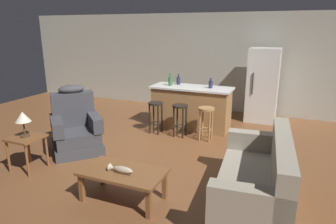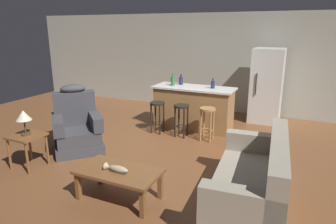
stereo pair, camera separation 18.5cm
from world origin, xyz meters
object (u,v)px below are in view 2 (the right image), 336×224
(end_table, at_px, (27,141))
(bar_stool_right, at_px, (207,118))
(recliner_near_lamp, at_px, (77,127))
(bar_stool_middle, at_px, (181,115))
(kitchen_island, at_px, (193,108))
(table_lamp, at_px, (24,117))
(refrigerator, at_px, (267,86))
(bottle_wine_dark, at_px, (173,81))
(bottle_tall_green, at_px, (213,84))
(coffee_table, at_px, (119,174))
(bottle_short_amber, at_px, (181,81))
(couch, at_px, (254,183))
(bar_stool_left, at_px, (157,112))
(fish_figurine, at_px, (116,169))

(end_table, height_order, bar_stool_right, bar_stool_right)
(recliner_near_lamp, distance_m, bar_stool_middle, 2.09)
(kitchen_island, distance_m, bar_stool_right, 0.82)
(table_lamp, xyz_separation_m, refrigerator, (3.13, 4.23, 0.01))
(end_table, bearing_deg, bar_stool_right, 46.59)
(bottle_wine_dark, bearing_deg, bar_stool_middle, -51.61)
(bar_stool_middle, height_order, bottle_tall_green, bottle_tall_green)
(coffee_table, height_order, refrigerator, refrigerator)
(bottle_short_amber, bearing_deg, refrigerator, 30.35)
(couch, relative_size, table_lamp, 4.79)
(coffee_table, distance_m, bar_stool_left, 2.67)
(couch, height_order, recliner_near_lamp, recliner_near_lamp)
(couch, xyz_separation_m, kitchen_island, (-1.78, 2.65, 0.14))
(bar_stool_left, bearing_deg, coffee_table, -74.12)
(fish_figurine, xyz_separation_m, bar_stool_right, (0.38, 2.62, 0.01))
(coffee_table, distance_m, table_lamp, 1.94)
(coffee_table, xyz_separation_m, bottle_tall_green, (0.28, 3.23, 0.67))
(couch, relative_size, recliner_near_lamp, 1.64)
(recliner_near_lamp, bearing_deg, bar_stool_right, 78.21)
(refrigerator, bearing_deg, table_lamp, -126.48)
(refrigerator, bearing_deg, bottle_wine_dark, -146.75)
(recliner_near_lamp, bearing_deg, end_table, -58.09)
(end_table, distance_m, bottle_tall_green, 3.77)
(table_lamp, height_order, kitchen_island, table_lamp)
(bar_stool_middle, bearing_deg, recliner_near_lamp, -136.31)
(end_table, distance_m, refrigerator, 5.27)
(coffee_table, distance_m, end_table, 1.88)
(kitchen_island, relative_size, bar_stool_middle, 2.65)
(bottle_tall_green, bearing_deg, end_table, -125.27)
(end_table, relative_size, table_lamp, 1.37)
(bar_stool_middle, bearing_deg, table_lamp, -125.29)
(recliner_near_lamp, xyz_separation_m, table_lamp, (-0.19, -0.96, 0.45))
(bar_stool_middle, xyz_separation_m, bottle_short_amber, (-0.35, 0.79, 0.57))
(bar_stool_middle, relative_size, bottle_wine_dark, 2.42)
(table_lamp, distance_m, bar_stool_middle, 2.97)
(refrigerator, bearing_deg, bar_stool_middle, -128.00)
(table_lamp, xyz_separation_m, bar_stool_right, (2.26, 2.40, -0.40))
(table_lamp, bearing_deg, end_table, 114.13)
(coffee_table, bearing_deg, bottle_wine_dark, 101.42)
(fish_figurine, relative_size, kitchen_island, 0.19)
(bottle_tall_green, bearing_deg, kitchen_island, -176.40)
(bottle_wine_dark, bearing_deg, bar_stool_left, -99.06)
(end_table, xyz_separation_m, kitchen_island, (1.73, 3.02, 0.02))
(recliner_near_lamp, height_order, table_lamp, recliner_near_lamp)
(bar_stool_right, distance_m, refrigerator, 2.07)
(bar_stool_middle, bearing_deg, bar_stool_right, 0.00)
(kitchen_island, distance_m, bottle_wine_dark, 0.76)
(bar_stool_left, distance_m, bottle_wine_dark, 0.83)
(couch, relative_size, refrigerator, 1.12)
(end_table, bearing_deg, refrigerator, 53.42)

